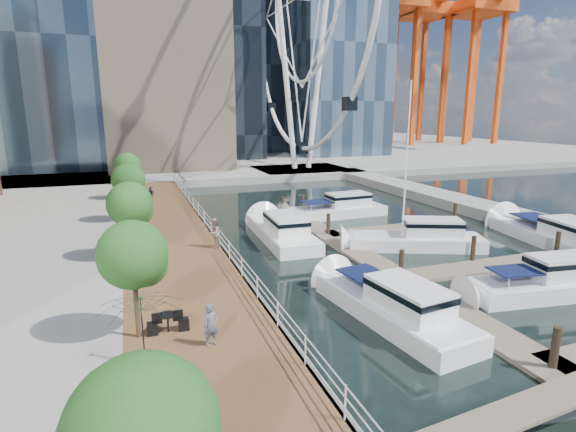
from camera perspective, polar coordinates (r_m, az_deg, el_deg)
The scene contains 16 objects.
ground at distance 19.50m, azimuth 19.84°, elevation -16.71°, with size 520.00×520.00×0.00m, color black.
boardwalk at distance 29.30m, azimuth -14.22°, elevation -5.13°, with size 6.00×60.00×1.00m, color brown.
seawall at distance 29.68m, azimuth -8.44°, elevation -4.63°, with size 0.25×60.00×1.00m, color #595954.
land_far at distance 115.72m, azimuth -14.06°, elevation 8.18°, with size 200.00×114.00×1.00m, color gray.
breakwater at distance 46.21m, azimuth 23.58°, elevation 0.77°, with size 4.00×60.00×1.00m, color gray.
pier at distance 70.14m, azimuth 1.73°, elevation 5.68°, with size 14.00×12.00×1.00m, color gray.
railing at distance 29.37m, azimuth -8.69°, elevation -2.74°, with size 0.10×60.00×1.05m, color white, non-canonical shape.
floating_docks at distance 31.14m, azimuth 19.77°, elevation -4.45°, with size 16.00×34.00×2.60m.
port_cranes at distance 134.59m, azimuth 17.19°, elevation 16.94°, with size 40.00×52.00×38.00m.
street_trees at distance 27.30m, azimuth -19.46°, elevation 1.43°, with size 2.60×42.60×4.60m.
cafe_tables at distance 13.51m, azimuth -13.08°, elevation -23.92°, with size 2.50×13.70×0.74m.
yacht_foreground at distance 27.46m, azimuth 29.61°, elevation -8.83°, with size 2.41×8.99×2.15m, color white, non-canonical shape.
pedestrian_near at distance 17.17m, azimuth -9.75°, elevation -13.47°, with size 0.59×0.39×1.62m, color #52556D.
pedestrian_mid at distance 28.88m, azimuth -9.38°, elevation -2.14°, with size 0.94×0.73×1.92m, color gray.
pedestrian_far at distance 45.41m, azimuth -16.99°, elevation 2.68°, with size 0.86×0.36×1.47m, color #2F313B.
moored_yachts at distance 32.16m, azimuth 16.88°, elevation -4.61°, with size 22.88×33.02×11.50m.
Camera 1 is at (-11.28, -12.82, 9.41)m, focal length 28.00 mm.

